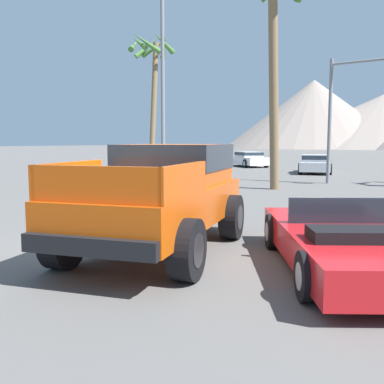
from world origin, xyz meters
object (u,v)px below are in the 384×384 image
(parked_car_silver, at_px, (315,164))
(palm_tree_short, at_px, (151,69))
(palm_tree_leaning, at_px, (276,17))
(parked_car_white, at_px, (248,159))
(street_lamp_post, at_px, (163,53))
(orange_pickup_truck, at_px, (164,190))
(traffic_light_main, at_px, (357,96))
(red_convertible_car, at_px, (347,244))

(parked_car_silver, bearing_deg, palm_tree_short, -178.26)
(parked_car_silver, height_order, palm_tree_leaning, palm_tree_leaning)
(parked_car_white, bearing_deg, street_lamp_post, -124.52)
(orange_pickup_truck, relative_size, palm_tree_leaning, 0.57)
(orange_pickup_truck, distance_m, palm_tree_short, 22.70)
(parked_car_silver, height_order, traffic_light_main, traffic_light_main)
(palm_tree_leaning, bearing_deg, street_lamp_post, -125.57)
(street_lamp_post, bearing_deg, orange_pickup_truck, -50.11)
(palm_tree_short, bearing_deg, parked_car_white, 68.78)
(parked_car_white, relative_size, traffic_light_main, 0.83)
(traffic_light_main, distance_m, palm_tree_short, 14.31)
(orange_pickup_truck, height_order, palm_tree_leaning, palm_tree_leaning)
(parked_car_silver, relative_size, street_lamp_post, 0.56)
(parked_car_silver, relative_size, palm_tree_leaning, 0.53)
(palm_tree_leaning, bearing_deg, palm_tree_short, 152.57)
(orange_pickup_truck, xyz_separation_m, parked_car_white, (-11.67, 24.13, -0.47))
(palm_tree_short, bearing_deg, orange_pickup_truck, -48.23)
(street_lamp_post, relative_size, palm_tree_leaning, 0.95)
(red_convertible_car, height_order, palm_tree_short, palm_tree_short)
(parked_car_silver, bearing_deg, parked_car_white, 130.44)
(red_convertible_car, bearing_deg, palm_tree_short, 103.37)
(street_lamp_post, bearing_deg, palm_tree_leaning, 54.43)
(orange_pickup_truck, relative_size, palm_tree_short, 0.59)
(palm_tree_short, xyz_separation_m, palm_tree_leaning, (11.81, -6.13, 0.12))
(red_convertible_car, bearing_deg, traffic_light_main, 71.24)
(red_convertible_car, bearing_deg, orange_pickup_truck, 154.10)
(traffic_light_main, bearing_deg, orange_pickup_truck, -86.75)
(street_lamp_post, distance_m, palm_tree_leaning, 4.84)
(parked_car_silver, distance_m, traffic_light_main, 8.13)
(traffic_light_main, height_order, palm_tree_short, palm_tree_short)
(palm_tree_leaning, bearing_deg, parked_car_silver, 101.68)
(street_lamp_post, bearing_deg, parked_car_silver, 87.62)
(orange_pickup_truck, relative_size, red_convertible_car, 1.11)
(red_convertible_car, xyz_separation_m, parked_car_silver, (-8.05, 19.85, 0.18))
(palm_tree_short, bearing_deg, palm_tree_leaning, -27.43)
(red_convertible_car, bearing_deg, parked_car_white, 87.25)
(orange_pickup_truck, distance_m, palm_tree_leaning, 12.08)
(parked_car_silver, height_order, palm_tree_short, palm_tree_short)
(red_convertible_car, relative_size, street_lamp_post, 0.54)
(traffic_light_main, bearing_deg, parked_car_white, 137.44)
(parked_car_white, bearing_deg, red_convertible_car, -111.86)
(parked_car_white, bearing_deg, orange_pickup_truck, -118.08)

